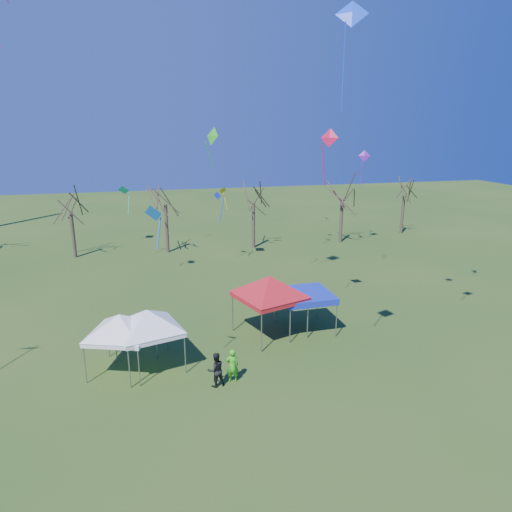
# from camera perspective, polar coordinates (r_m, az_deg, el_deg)

# --- Properties ---
(ground) EXTENTS (140.00, 140.00, 0.00)m
(ground) POSITION_cam_1_polar(r_m,az_deg,el_deg) (22.42, -0.49, -15.25)
(ground) COLOR #2B4C18
(ground) RESTS_ON ground
(tree_1) EXTENTS (3.42, 3.42, 7.54)m
(tree_1) POSITION_cam_1_polar(r_m,az_deg,el_deg) (44.13, -22.39, 7.12)
(tree_1) COLOR #3D2D21
(tree_1) RESTS_ON ground
(tree_2) EXTENTS (3.71, 3.71, 8.18)m
(tree_2) POSITION_cam_1_polar(r_m,az_deg,el_deg) (43.41, -11.38, 8.53)
(tree_2) COLOR #3D2D21
(tree_2) RESTS_ON ground
(tree_3) EXTENTS (3.59, 3.59, 7.91)m
(tree_3) POSITION_cam_1_polar(r_m,az_deg,el_deg) (44.33, -0.32, 8.71)
(tree_3) COLOR #3D2D21
(tree_3) RESTS_ON ground
(tree_4) EXTENTS (3.58, 3.58, 7.89)m
(tree_4) POSITION_cam_1_polar(r_m,az_deg,el_deg) (47.39, 10.83, 8.87)
(tree_4) COLOR #3D2D21
(tree_4) RESTS_ON ground
(tree_5) EXTENTS (3.39, 3.39, 7.46)m
(tree_5) POSITION_cam_1_polar(r_m,az_deg,el_deg) (53.23, 18.17, 8.75)
(tree_5) COLOR #3D2D21
(tree_5) RESTS_ON ground
(tent_white_west) EXTENTS (3.67, 3.67, 3.45)m
(tent_white_west) POSITION_cam_1_polar(r_m,az_deg,el_deg) (22.88, -16.70, -7.47)
(tent_white_west) COLOR gray
(tent_white_west) RESTS_ON ground
(tent_white_mid) EXTENTS (3.93, 3.93, 3.59)m
(tent_white_mid) POSITION_cam_1_polar(r_m,az_deg,el_deg) (22.75, -13.46, -7.04)
(tent_white_mid) COLOR gray
(tent_white_mid) RESTS_ON ground
(tent_red) EXTENTS (4.45, 4.45, 4.13)m
(tent_red) POSITION_cam_1_polar(r_m,az_deg,el_deg) (25.52, 1.73, -3.01)
(tent_red) COLOR gray
(tent_red) RESTS_ON ground
(tent_blue) EXTENTS (3.03, 3.03, 2.34)m
(tent_blue) POSITION_cam_1_polar(r_m,az_deg,el_deg) (26.67, 6.15, -4.96)
(tent_blue) COLOR gray
(tent_blue) RESTS_ON ground
(person_green) EXTENTS (0.64, 0.45, 1.64)m
(person_green) POSITION_cam_1_polar(r_m,az_deg,el_deg) (21.96, -2.98, -13.50)
(person_green) COLOR green
(person_green) RESTS_ON ground
(person_dark) EXTENTS (0.91, 0.77, 1.66)m
(person_dark) POSITION_cam_1_polar(r_m,az_deg,el_deg) (21.65, -5.04, -13.98)
(person_dark) COLOR black
(person_dark) RESTS_ON ground
(kite_1) EXTENTS (0.90, 0.81, 1.82)m
(kite_1) POSITION_cam_1_polar(r_m,az_deg,el_deg) (18.95, -12.65, 5.18)
(kite_1) COLOR blue
(kite_1) RESTS_ON ground
(kite_17) EXTENTS (0.95, 0.92, 3.22)m
(kite_17) POSITION_cam_1_polar(r_m,az_deg,el_deg) (26.47, 9.12, 14.26)
(kite_17) COLOR red
(kite_17) RESTS_ON ground
(kite_22) EXTENTS (0.90, 0.89, 2.60)m
(kite_22) POSITION_cam_1_polar(r_m,az_deg,el_deg) (38.95, -4.77, 7.37)
(kite_22) COLOR #1229C5
(kite_22) RESTS_ON ground
(kite_11) EXTENTS (1.10, 1.49, 3.12)m
(kite_11) POSITION_cam_1_polar(r_m,az_deg,el_deg) (35.89, -5.54, 14.69)
(kite_11) COLOR green
(kite_11) RESTS_ON ground
(kite_12) EXTENTS (1.13, 0.68, 3.41)m
(kite_12) POSITION_cam_1_polar(r_m,az_deg,el_deg) (44.95, 13.39, 12.02)
(kite_12) COLOR #7118A9
(kite_12) RESTS_ON ground
(kite_19) EXTENTS (0.82, 0.70, 1.94)m
(kite_19) POSITION_cam_1_polar(r_m,az_deg,el_deg) (37.79, -4.16, 8.11)
(kite_19) COLOR yellow
(kite_19) RESTS_ON ground
(kite_13) EXTENTS (1.19, 0.99, 2.54)m
(kite_13) POSITION_cam_1_polar(r_m,az_deg,el_deg) (41.09, -16.18, 7.89)
(kite_13) COLOR #0CBA93
(kite_13) RESTS_ON ground
(kite_5) EXTENTS (1.31, 1.10, 3.64)m
(kite_5) POSITION_cam_1_polar(r_m,az_deg,el_deg) (17.52, 11.88, 27.39)
(kite_5) COLOR blue
(kite_5) RESTS_ON ground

